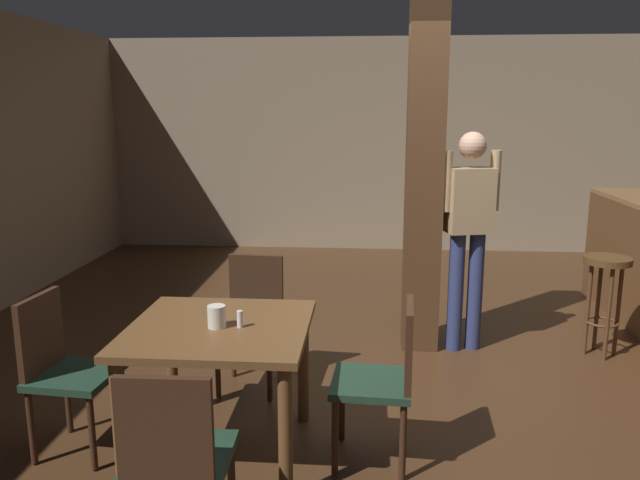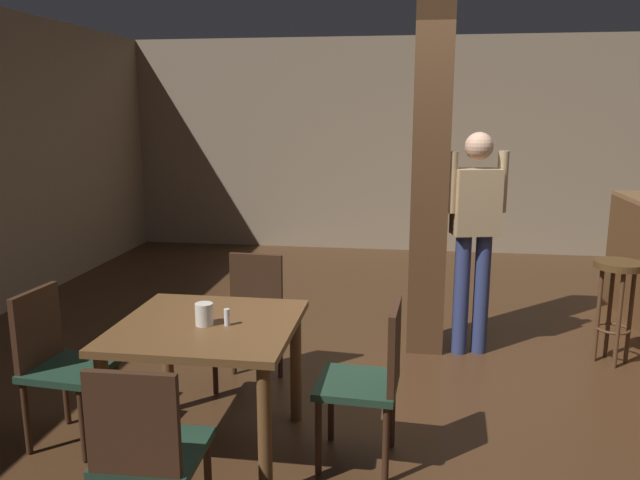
{
  "view_description": "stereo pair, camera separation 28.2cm",
  "coord_description": "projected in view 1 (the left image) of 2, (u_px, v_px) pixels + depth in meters",
  "views": [
    {
      "loc": [
        -0.47,
        -3.94,
        1.89
      ],
      "look_at": [
        -0.81,
        0.29,
        0.99
      ],
      "focal_mm": 35.0,
      "sensor_mm": 36.0,
      "label": 1
    },
    {
      "loc": [
        -0.19,
        -3.91,
        1.89
      ],
      "look_at": [
        -0.81,
        0.29,
        0.99
      ],
      "focal_mm": 35.0,
      "sensor_mm": 36.0,
      "label": 2
    }
  ],
  "objects": [
    {
      "name": "dining_table",
      "position": [
        220.0,
        347.0,
        3.36
      ],
      "size": [
        0.96,
        0.96,
        0.75
      ],
      "color": "brown",
      "rests_on": "ground_plane"
    },
    {
      "name": "chair_south",
      "position": [
        175.0,
        455.0,
        2.53
      ],
      "size": [
        0.43,
        0.43,
        0.89
      ],
      "color": "#1E3828",
      "rests_on": "ground_plane"
    },
    {
      "name": "chair_west",
      "position": [
        62.0,
        365.0,
        3.43
      ],
      "size": [
        0.45,
        0.45,
        0.89
      ],
      "color": "#1E3828",
      "rests_on": "ground_plane"
    },
    {
      "name": "chair_north",
      "position": [
        252.0,
        315.0,
        4.26
      ],
      "size": [
        0.45,
        0.45,
        0.89
      ],
      "color": "#1E3828",
      "rests_on": "ground_plane"
    },
    {
      "name": "pillar",
      "position": [
        424.0,
        173.0,
        4.79
      ],
      "size": [
        0.28,
        0.28,
        2.8
      ],
      "primitive_type": "cube",
      "color": "#4C301C",
      "rests_on": "ground_plane"
    },
    {
      "name": "bar_stool_near",
      "position": [
        606.0,
        282.0,
        4.77
      ],
      "size": [
        0.35,
        0.35,
        0.78
      ],
      "color": "#4C3319",
      "rests_on": "ground_plane"
    },
    {
      "name": "salt_shaker",
      "position": [
        240.0,
        319.0,
        3.29
      ],
      "size": [
        0.03,
        0.03,
        0.09
      ],
      "primitive_type": "cylinder",
      "color": "silver",
      "rests_on": "dining_table"
    },
    {
      "name": "standing_person",
      "position": [
        469.0,
        226.0,
        4.8
      ],
      "size": [
        0.47,
        0.28,
        1.72
      ],
      "color": "tan",
      "rests_on": "ground_plane"
    },
    {
      "name": "wall_back",
      "position": [
        405.0,
        146.0,
        8.3
      ],
      "size": [
        8.0,
        0.1,
        2.8
      ],
      "primitive_type": "cube",
      "color": "gray",
      "rests_on": "ground_plane"
    },
    {
      "name": "chair_east",
      "position": [
        386.0,
        374.0,
        3.31
      ],
      "size": [
        0.44,
        0.44,
        0.89
      ],
      "color": "#1E3828",
      "rests_on": "ground_plane"
    },
    {
      "name": "ground_plane",
      "position": [
        436.0,
        395.0,
        4.2
      ],
      "size": [
        10.8,
        10.8,
        0.0
      ],
      "primitive_type": "plane",
      "color": "#422816"
    },
    {
      "name": "napkin_cup",
      "position": [
        217.0,
        317.0,
        3.29
      ],
      "size": [
        0.1,
        0.1,
        0.12
      ],
      "primitive_type": "cylinder",
      "color": "silver",
      "rests_on": "dining_table"
    }
  ]
}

